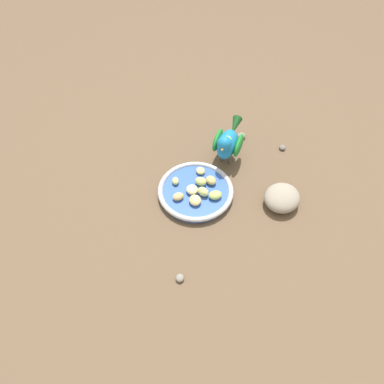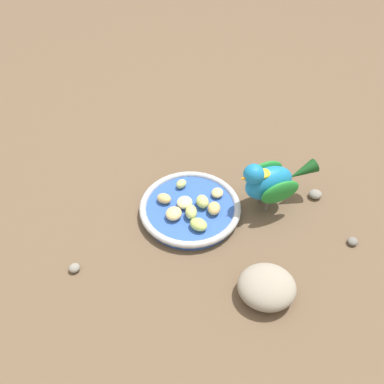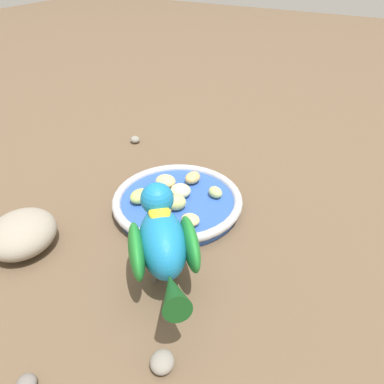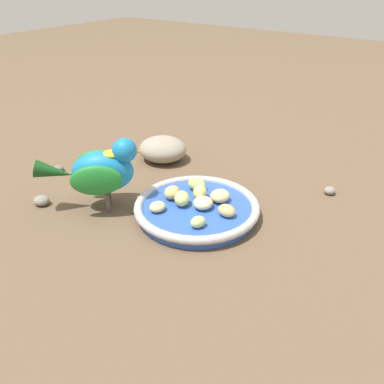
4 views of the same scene
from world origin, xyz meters
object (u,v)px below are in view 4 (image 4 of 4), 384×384
object	(u,v)px
apple_piece_5	(197,184)
parrot	(101,170)
apple_piece_1	(172,192)
apple_piece_2	(203,203)
feeding_bowl	(197,209)
pebble_2	(330,191)
apple_piece_6	(198,222)
rock_large	(163,149)
apple_piece_7	(227,211)
apple_piece_4	(183,199)
pebble_1	(41,200)
apple_piece_3	(200,192)
apple_piece_8	(220,196)
pebble_0	(58,169)
apple_piece_0	(157,207)

from	to	relation	value
apple_piece_5	parrot	world-z (taller)	parrot
apple_piece_1	apple_piece_2	size ratio (longest dim) A/B	0.96
feeding_bowl	pebble_2	size ratio (longest dim) A/B	10.05
apple_piece_6	rock_large	bearing A→B (deg)	-40.39
feeding_bowl	apple_piece_7	world-z (taller)	apple_piece_7
apple_piece_1	parrot	world-z (taller)	parrot
apple_piece_4	pebble_1	distance (m)	0.25
pebble_2	apple_piece_6	bearing A→B (deg)	64.77
apple_piece_7	apple_piece_3	bearing A→B (deg)	-16.98
feeding_bowl	parrot	world-z (taller)	parrot
feeding_bowl	apple_piece_8	distance (m)	0.05
apple_piece_1	apple_piece_8	size ratio (longest dim) A/B	0.92
pebble_2	apple_piece_7	bearing A→B (deg)	63.34
apple_piece_7	pebble_0	size ratio (longest dim) A/B	1.48
pebble_0	feeding_bowl	bearing A→B (deg)	-175.36
feeding_bowl	apple_piece_3	distance (m)	0.03
apple_piece_7	parrot	distance (m)	0.22
apple_piece_3	pebble_2	bearing A→B (deg)	-132.82
apple_piece_1	pebble_0	size ratio (longest dim) A/B	1.57
apple_piece_1	pebble_1	bearing A→B (deg)	33.68
rock_large	pebble_1	distance (m)	0.28
apple_piece_2	apple_piece_6	bearing A→B (deg)	116.59
apple_piece_5	pebble_0	size ratio (longest dim) A/B	1.75
apple_piece_6	pebble_1	size ratio (longest dim) A/B	0.90
apple_piece_5	parrot	distance (m)	0.17
feeding_bowl	apple_piece_7	xyz separation A→B (m)	(-0.06, -0.00, 0.01)
parrot	pebble_1	distance (m)	0.13
apple_piece_6	apple_piece_4	bearing A→B (deg)	-33.47
rock_large	parrot	bearing A→B (deg)	100.90
feeding_bowl	apple_piece_4	bearing A→B (deg)	28.20
apple_piece_4	apple_piece_2	bearing A→B (deg)	-159.37
apple_piece_5	apple_piece_7	xyz separation A→B (m)	(-0.09, 0.04, -0.00)
apple_piece_0	apple_piece_5	distance (m)	0.10
pebble_1	pebble_2	bearing A→B (deg)	-140.11
apple_piece_2	apple_piece_4	world-z (taller)	apple_piece_4
apple_piece_5	apple_piece_8	world-z (taller)	same
apple_piece_6	rock_large	distance (m)	0.29
apple_piece_3	apple_piece_6	size ratio (longest dim) A/B	1.30
apple_piece_5	pebble_2	distance (m)	0.25
apple_piece_6	rock_large	world-z (taller)	rock_large
apple_piece_4	apple_piece_6	xyz separation A→B (m)	(-0.06, 0.04, -0.00)
apple_piece_8	apple_piece_4	bearing A→B (deg)	48.07
pebble_2	feeding_bowl	bearing A→B (deg)	52.45
feeding_bowl	apple_piece_6	xyz separation A→B (m)	(-0.04, 0.05, 0.01)
feeding_bowl	apple_piece_1	size ratio (longest dim) A/B	6.52
apple_piece_3	apple_piece_6	xyz separation A→B (m)	(-0.05, 0.07, -0.00)
apple_piece_0	parrot	bearing A→B (deg)	11.91
apple_piece_8	apple_piece_3	bearing A→B (deg)	22.10
apple_piece_6	pebble_2	bearing A→B (deg)	-115.23
parrot	rock_large	size ratio (longest dim) A/B	1.50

